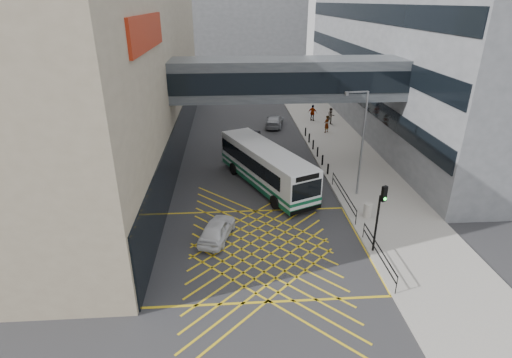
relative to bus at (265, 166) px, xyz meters
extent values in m
plane|color=#333335|center=(-1.00, -8.58, -1.64)|extent=(120.00, 120.00, 0.00)
cube|color=tan|center=(-19.00, 7.42, 6.36)|extent=(24.00, 42.00, 16.00)
cube|color=black|center=(-6.96, 7.42, 0.36)|extent=(0.10, 41.50, 4.00)
cube|color=#A5260F|center=(-6.92, -4.58, 9.86)|extent=(0.18, 9.00, 1.80)
cube|color=slate|center=(23.00, 15.42, 8.36)|extent=(24.00, 44.00, 20.00)
cube|color=black|center=(10.96, 15.42, 2.36)|extent=(0.10, 43.50, 1.60)
cube|color=black|center=(10.96, 15.42, 6.36)|extent=(0.10, 43.50, 1.60)
cube|color=black|center=(10.96, 15.42, 10.36)|extent=(0.10, 43.50, 1.60)
cube|color=slate|center=(-3.00, 51.42, 7.36)|extent=(28.00, 16.00, 18.00)
cube|color=#41464B|center=(2.00, 3.42, 5.86)|extent=(20.00, 4.00, 3.00)
cube|color=black|center=(2.00, 1.40, 5.86)|extent=(19.50, 0.06, 1.60)
cube|color=black|center=(2.00, 5.44, 5.86)|extent=(19.50, 0.06, 1.60)
cube|color=#A49F96|center=(8.00, 6.42, -1.56)|extent=(6.00, 54.00, 0.16)
cube|color=gold|center=(-1.00, -8.58, -1.64)|extent=(12.00, 9.00, 0.01)
cube|color=silver|center=(0.05, -0.10, 0.03)|extent=(6.65, 10.89, 2.66)
cube|color=#105333|center=(0.05, -0.10, -1.13)|extent=(6.70, 10.94, 0.33)
cube|color=#105333|center=(0.05, -0.10, -0.61)|extent=(6.72, 10.95, 0.22)
cube|color=black|center=(-0.19, 0.44, 0.38)|extent=(6.14, 9.65, 1.03)
cube|color=black|center=(2.24, -5.03, 0.28)|extent=(2.10, 0.99, 1.18)
cube|color=black|center=(2.25, -5.05, 1.16)|extent=(1.64, 0.77, 0.34)
cube|color=silver|center=(0.05, -0.10, 1.37)|extent=(6.59, 10.79, 0.10)
cube|color=black|center=(2.25, -5.05, -1.15)|extent=(2.29, 1.09, 0.30)
cube|color=black|center=(-2.16, 4.84, -1.15)|extent=(2.29, 1.09, 0.30)
cylinder|color=black|center=(0.35, -3.84, -1.15)|extent=(0.65, 1.01, 0.98)
cylinder|color=black|center=(2.62, -2.83, -1.15)|extent=(0.65, 1.01, 0.98)
cylinder|color=black|center=(-2.37, 2.27, -1.15)|extent=(0.65, 1.01, 0.98)
cylinder|color=black|center=(-0.10, 3.28, -1.15)|extent=(0.65, 1.01, 0.98)
imported|color=white|center=(-3.52, -7.32, -1.00)|extent=(2.72, 4.32, 1.28)
imported|color=black|center=(-0.77, 10.28, -0.99)|extent=(3.10, 4.45, 1.30)
imported|color=#9EA0A6|center=(2.47, 15.67, -0.95)|extent=(2.76, 4.72, 1.38)
cylinder|color=black|center=(5.29, -9.43, 0.25)|extent=(0.16, 0.16, 3.46)
cube|color=black|center=(5.39, -9.63, 2.18)|extent=(0.34, 0.29, 0.86)
sphere|color=#19E533|center=(5.43, -9.73, 1.93)|extent=(0.22, 0.22, 0.16)
cylinder|color=slate|center=(6.54, -2.23, 2.25)|extent=(0.17, 0.17, 7.46)
cube|color=slate|center=(5.80, -2.32, 5.98)|extent=(1.49, 0.27, 0.09)
cylinder|color=slate|center=(5.06, -2.41, 5.90)|extent=(0.29, 0.29, 0.23)
cylinder|color=#ADA89E|center=(6.21, -5.64, -1.00)|extent=(0.56, 0.56, 0.96)
cube|color=black|center=(5.15, -10.58, -0.53)|extent=(0.05, 5.00, 0.05)
cube|color=black|center=(5.15, -10.58, -0.93)|extent=(0.05, 5.00, 0.05)
cube|color=black|center=(5.15, -3.58, -0.53)|extent=(0.05, 6.00, 0.05)
cube|color=black|center=(5.15, -3.58, -0.93)|extent=(0.05, 6.00, 0.05)
cylinder|color=black|center=(5.15, -13.08, -0.98)|extent=(0.04, 0.04, 1.00)
cylinder|color=black|center=(5.15, -8.08, -0.98)|extent=(0.04, 0.04, 1.00)
cylinder|color=black|center=(5.15, -6.58, -0.98)|extent=(0.04, 0.04, 1.00)
cylinder|color=black|center=(5.15, -0.58, -0.98)|extent=(0.04, 0.04, 1.00)
cylinder|color=black|center=(5.25, 1.42, -1.03)|extent=(0.14, 0.14, 0.90)
cylinder|color=black|center=(5.25, 3.42, -1.03)|extent=(0.14, 0.14, 0.90)
cylinder|color=black|center=(5.25, 5.42, -1.03)|extent=(0.14, 0.14, 0.90)
cylinder|color=black|center=(5.25, 7.42, -1.03)|extent=(0.14, 0.14, 0.90)
cylinder|color=black|center=(5.25, 9.42, -1.03)|extent=(0.14, 0.14, 0.90)
cylinder|color=black|center=(5.25, 11.42, -1.03)|extent=(0.14, 0.14, 0.90)
imported|color=gray|center=(7.70, 12.58, -0.57)|extent=(0.88, 0.86, 1.82)
imported|color=gray|center=(8.86, 15.45, -0.54)|extent=(1.00, 0.69, 1.88)
imported|color=gray|center=(7.11, 17.12, -0.55)|extent=(1.21, 1.03, 1.86)
camera|label=1|loc=(-2.60, -27.87, 11.44)|focal=28.00mm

